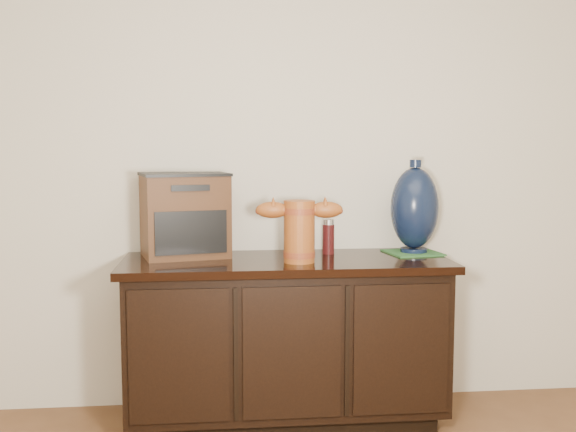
{
  "coord_description": "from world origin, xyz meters",
  "views": [
    {
      "loc": [
        -0.3,
        -0.74,
        1.26
      ],
      "look_at": [
        0.0,
        2.18,
        0.95
      ],
      "focal_mm": 42.0,
      "sensor_mm": 36.0,
      "label": 1
    }
  ],
  "objects": [
    {
      "name": "sideboard",
      "position": [
        0.0,
        2.23,
        0.39
      ],
      "size": [
        1.46,
        0.56,
        0.75
      ],
      "color": "black",
      "rests_on": "ground"
    },
    {
      "name": "room",
      "position": [
        0.0,
        0.0,
        1.3
      ],
      "size": [
        5.0,
        5.0,
        5.0
      ],
      "color": "brown",
      "rests_on": "ground"
    },
    {
      "name": "lamp_base",
      "position": [
        0.62,
        2.33,
        0.97
      ],
      "size": [
        0.26,
        0.26,
        0.43
      ],
      "rotation": [
        0.0,
        0.0,
        0.16
      ],
      "color": "black",
      "rests_on": "green_mat"
    },
    {
      "name": "spray_can",
      "position": [
        0.21,
        2.35,
        0.83
      ],
      "size": [
        0.06,
        0.06,
        0.16
      ],
      "color": "#570F10",
      "rests_on": "sideboard"
    },
    {
      "name": "green_mat",
      "position": [
        0.61,
        2.33,
        0.76
      ],
      "size": [
        0.27,
        0.27,
        0.01
      ],
      "primitive_type": "cube",
      "rotation": [
        0.0,
        0.0,
        0.16
      ],
      "color": "#295C2A",
      "rests_on": "sideboard"
    },
    {
      "name": "terracotta_vessel",
      "position": [
        0.05,
        2.14,
        0.91
      ],
      "size": [
        0.38,
        0.15,
        0.27
      ],
      "rotation": [
        0.0,
        0.0,
        -0.07
      ],
      "color": "#994D1B",
      "rests_on": "sideboard"
    },
    {
      "name": "tv_radio",
      "position": [
        -0.45,
        2.35,
        0.95
      ],
      "size": [
        0.44,
        0.39,
        0.38
      ],
      "rotation": [
        0.0,
        0.0,
        0.23
      ],
      "color": "#402310",
      "rests_on": "sideboard"
    }
  ]
}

